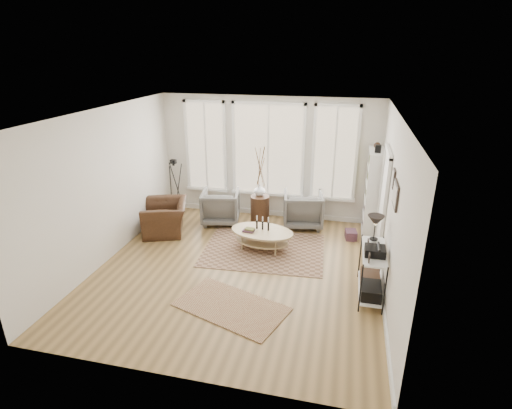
% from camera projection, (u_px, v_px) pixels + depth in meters
% --- Properties ---
extents(room, '(5.50, 5.54, 2.90)m').
position_uv_depth(room, '(239.00, 198.00, 7.04)').
color(room, '#9C7945').
rests_on(room, ground).
extents(bay_window, '(4.14, 0.12, 2.24)m').
position_uv_depth(bay_window, '(268.00, 152.00, 9.42)').
color(bay_window, tan).
rests_on(bay_window, ground).
extents(door, '(0.09, 1.06, 2.22)m').
position_uv_depth(door, '(383.00, 203.00, 7.63)').
color(door, white).
rests_on(door, ground).
extents(bookcase, '(0.31, 0.85, 2.06)m').
position_uv_depth(bookcase, '(373.00, 193.00, 8.70)').
color(bookcase, white).
rests_on(bookcase, ground).
extents(low_shelf, '(0.38, 1.08, 1.30)m').
position_uv_depth(low_shelf, '(372.00, 268.00, 6.59)').
color(low_shelf, white).
rests_on(low_shelf, ground).
extents(wall_art, '(0.04, 0.88, 0.44)m').
position_uv_depth(wall_art, '(395.00, 190.00, 6.07)').
color(wall_art, black).
rests_on(wall_art, ground).
extents(rug_main, '(2.55, 1.97, 0.01)m').
position_uv_depth(rug_main, '(264.00, 250.00, 8.25)').
color(rug_main, brown).
rests_on(rug_main, ground).
extents(rug_runner, '(1.96, 1.49, 0.01)m').
position_uv_depth(rug_runner, '(231.00, 306.00, 6.43)').
color(rug_runner, brown).
rests_on(rug_runner, ground).
extents(coffee_table, '(1.40, 1.00, 0.60)m').
position_uv_depth(coffee_table, '(262.00, 235.00, 8.19)').
color(coffee_table, tan).
rests_on(coffee_table, ground).
extents(armchair_left, '(1.00, 1.02, 0.80)m').
position_uv_depth(armchair_left, '(221.00, 207.00, 9.44)').
color(armchair_left, '#62615E').
rests_on(armchair_left, ground).
extents(armchair_right, '(1.02, 1.05, 0.82)m').
position_uv_depth(armchair_right, '(303.00, 209.00, 9.25)').
color(armchair_right, '#62615E').
rests_on(armchair_right, ground).
extents(side_table, '(0.45, 0.45, 1.87)m').
position_uv_depth(side_table, '(260.00, 187.00, 9.24)').
color(side_table, '#3D2416').
rests_on(side_table, ground).
extents(vase, '(0.32, 0.32, 0.27)m').
position_uv_depth(vase, '(260.00, 190.00, 9.34)').
color(vase, silver).
rests_on(vase, side_table).
extents(accent_chair, '(1.34, 1.26, 0.70)m').
position_uv_depth(accent_chair, '(165.00, 217.00, 8.96)').
color(accent_chair, '#3D2416').
rests_on(accent_chair, ground).
extents(tripod_camera, '(0.49, 0.49, 1.39)m').
position_uv_depth(tripod_camera, '(175.00, 189.00, 9.87)').
color(tripod_camera, black).
rests_on(tripod_camera, ground).
extents(book_stack_near, '(0.28, 0.33, 0.19)m').
position_uv_depth(book_stack_near, '(351.00, 235.00, 8.71)').
color(book_stack_near, maroon).
rests_on(book_stack_near, ground).
extents(book_stack_far, '(0.17, 0.22, 0.14)m').
position_uv_depth(book_stack_far, '(351.00, 237.00, 8.67)').
color(book_stack_far, maroon).
rests_on(book_stack_far, ground).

